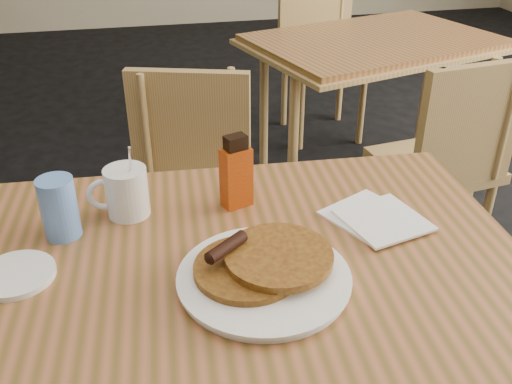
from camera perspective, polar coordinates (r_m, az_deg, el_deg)
main_table at (r=1.16m, az=-1.94°, el=-8.12°), size 1.24×0.88×0.75m
neighbor_table at (r=2.70m, az=11.74°, el=13.95°), size 1.25×1.01×0.75m
chair_main_far at (r=1.86m, az=-6.02°, el=0.72°), size 0.49×0.50×0.87m
chair_neighbor_far at (r=3.41m, az=6.42°, el=15.66°), size 0.48×0.48×0.99m
chair_neighbor_near at (r=2.19m, az=18.74°, el=3.84°), size 0.44×0.44×0.87m
pancake_plate at (r=1.06m, az=0.72°, el=-8.04°), size 0.32×0.32×0.07m
coffee_mug at (r=1.27m, az=-12.93°, el=0.07°), size 0.13×0.09×0.17m
syrup_bottle at (r=1.26m, az=-2.00°, el=1.82°), size 0.07×0.06×0.17m
napkin_stack at (r=1.27m, az=11.92°, el=-2.55°), size 0.23×0.24×0.01m
blue_tumbler at (r=1.23m, az=-19.09°, el=-1.51°), size 0.09×0.09×0.13m
side_saucer at (r=1.17m, az=-22.88°, el=-7.64°), size 0.17×0.17×0.01m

